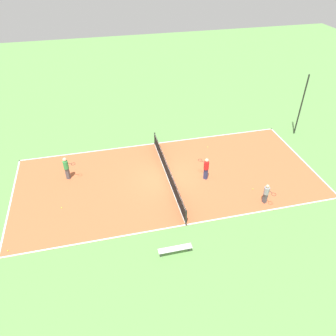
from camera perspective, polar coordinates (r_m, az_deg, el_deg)
ground_plane at (r=23.88m, az=-0.00°, el=-1.74°), size 80.00×80.00×0.00m
court_surface at (r=23.88m, az=-0.00°, el=-1.72°), size 9.76×21.72×0.02m
tennis_net at (r=23.53m, az=-0.00°, el=-0.63°), size 9.56×0.10×1.10m
bench at (r=18.64m, az=1.25°, el=-13.92°), size 0.36×1.90×0.45m
player_coach_red at (r=23.34m, az=6.65°, el=0.13°), size 0.97×0.77×1.76m
player_baseline_gray at (r=22.22m, az=16.75°, el=-4.13°), size 0.99×0.58×1.48m
player_far_green at (r=24.26m, az=-17.30°, el=0.21°), size 0.70×0.98×1.82m
tennis_ball_far_baseline at (r=23.57m, az=14.57°, el=-3.56°), size 0.07×0.07×0.07m
tennis_ball_left_sideline at (r=27.41m, az=6.95°, el=3.66°), size 0.07×0.07×0.07m
tennis_ball_midcourt at (r=21.03m, az=-26.09°, el=-12.80°), size 0.07×0.07×0.07m
tennis_ball_right_alley at (r=22.50m, az=-18.04°, el=-6.59°), size 0.07×0.07×0.07m
fence_post_back_left at (r=30.15m, az=22.18°, el=10.04°), size 0.12×0.12×5.37m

